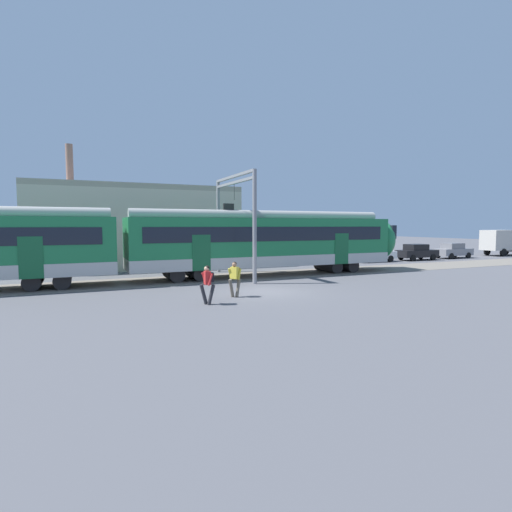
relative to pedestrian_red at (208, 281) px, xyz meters
The scene contains 10 objects.
ground_plane 4.27m from the pedestrian_red, 28.47° to the left, with size 160.00×160.00×0.00m, color #515156.
track_bed 9.10m from the pedestrian_red, 119.53° to the left, with size 80.00×4.40×0.01m, color slate.
pedestrian_red is the anchor object (origin of this frame).
pedestrian_yellow 2.06m from the pedestrian_red, 35.23° to the left, with size 0.71×0.50×1.67m.
parked_car_white 23.52m from the pedestrian_red, 32.87° to the left, with size 4.02×1.80×1.54m.
parked_car_black 27.75m from the pedestrian_red, 26.79° to the left, with size 4.05×1.85×1.54m.
parked_car_grey 32.57m from the pedestrian_red, 23.05° to the left, with size 4.02×1.79×1.54m.
box_truck 40.27m from the pedestrian_red, 18.91° to the left, with size 5.29×2.20×2.82m.
catenary_gantry 9.54m from the pedestrian_red, 61.73° to the left, with size 0.24×6.64×6.53m.
background_building 16.36m from the pedestrian_red, 92.43° to the left, with size 15.53×5.00×9.20m.
Camera 1 is at (-8.61, -18.06, 3.36)m, focal length 28.00 mm.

